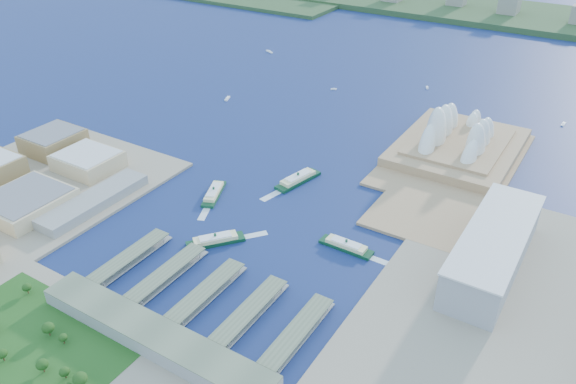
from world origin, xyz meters
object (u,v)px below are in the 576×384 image
Objects in this scene: opera_house at (461,128)px; ferry_d at (346,244)px; toaster_building at (493,249)px; ferry_b at (298,177)px; ferry_c at (215,238)px; ferry_a at (214,191)px.

opera_house reaches higher than ferry_d.
ferry_b is (-214.64, 41.50, -15.01)m from toaster_building.
opera_house is at bearing -75.14° from ferry_c.
ferry_c is at bearing -73.10° from ferry_a.
ferry_d is at bearing -26.01° from ferry_a.
ferry_d is at bearing -113.29° from ferry_c.
ferry_d is (104.51, 55.08, -0.28)m from ferry_c.
opera_house is 3.60× the size of ferry_d.
ferry_c reaches higher than ferry_a.
opera_house is at bearing 64.31° from ferry_b.
opera_house is 3.40× the size of ferry_c.
toaster_building is at bearing -65.77° from opera_house.
opera_house is 241.27m from ferry_d.
ferry_b is at bearing 169.06° from toaster_building.
ferry_b is (-124.64, -158.50, -26.51)m from opera_house.
toaster_building is 2.67× the size of ferry_b.
ferry_b is at bearing 27.19° from ferry_a.
ferry_d is at bearing -96.32° from opera_house.
ferry_a is 0.88× the size of ferry_b.
toaster_building is at bearing -70.86° from ferry_d.
ferry_a is at bearing 87.41° from ferry_d.
toaster_building is at bearing -16.53° from ferry_a.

